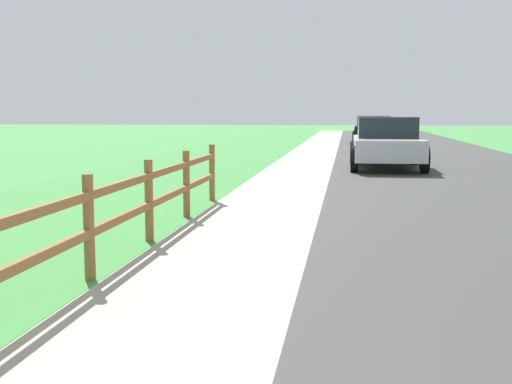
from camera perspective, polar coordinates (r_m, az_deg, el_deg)
name	(u,v)px	position (r m, az deg, el deg)	size (l,w,h in m)	color
ground_plane	(336,156)	(25.48, 6.95, 3.11)	(120.00, 120.00, 0.00)	#3F853F
road_asphalt	(423,154)	(27.65, 14.31, 3.25)	(7.00, 66.00, 0.01)	#393939
curb_concrete	(265,152)	(27.69, 0.80, 3.47)	(6.00, 66.00, 0.01)	#A7A08F
grass_verge	(230,152)	(27.92, -2.27, 3.50)	(5.00, 66.00, 0.00)	#3F853F
rail_fence	(89,219)	(6.78, -14.33, -2.33)	(0.11, 12.20, 1.08)	brown
parked_suv_silver	(387,143)	(20.23, 11.28, 4.23)	(2.16, 4.68, 1.55)	#B7BABF
parked_car_beige	(383,135)	(27.79, 10.97, 4.92)	(2.21, 4.48, 1.46)	#C6B793
parked_car_black	(373,129)	(35.88, 10.17, 5.40)	(2.26, 4.92, 1.49)	black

